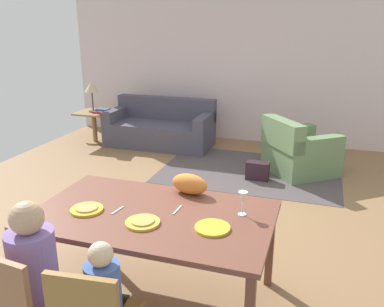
{
  "coord_description": "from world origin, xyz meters",
  "views": [
    {
      "loc": [
        1.28,
        -3.88,
        2.14
      ],
      "look_at": [
        0.05,
        -0.15,
        0.85
      ],
      "focal_mm": 37.94,
      "sensor_mm": 36.0,
      "label": 1
    }
  ],
  "objects_px": {
    "side_table": "(94,123)",
    "table_lamp": "(92,88)",
    "book_lower": "(100,112)",
    "book_upper": "(103,109)",
    "plate_near_man": "(87,209)",
    "plate_near_child": "(143,222)",
    "plate_near_woman": "(212,228)",
    "cat": "(190,184)",
    "couch": "(161,128)",
    "dining_chair_man": "(20,303)",
    "wine_glass": "(243,198)",
    "person_man": "(40,284)",
    "armchair": "(298,152)",
    "handbag": "(257,171)",
    "dining_table": "(153,221)"
  },
  "relations": [
    {
      "from": "dining_chair_man",
      "to": "book_upper",
      "type": "height_order",
      "value": "dining_chair_man"
    },
    {
      "from": "couch",
      "to": "armchair",
      "type": "distance_m",
      "value": 2.55
    },
    {
      "from": "couch",
      "to": "plate_near_child",
      "type": "bearing_deg",
      "value": -69.14
    },
    {
      "from": "couch",
      "to": "table_lamp",
      "type": "bearing_deg",
      "value": -167.82
    },
    {
      "from": "plate_near_man",
      "to": "wine_glass",
      "type": "height_order",
      "value": "wine_glass"
    },
    {
      "from": "dining_table",
      "to": "dining_chair_man",
      "type": "distance_m",
      "value": 1.05
    },
    {
      "from": "side_table",
      "to": "book_upper",
      "type": "xyz_separation_m",
      "value": [
        0.16,
        0.06,
        0.24
      ]
    },
    {
      "from": "table_lamp",
      "to": "book_upper",
      "type": "relative_size",
      "value": 2.45
    },
    {
      "from": "wine_glass",
      "to": "plate_near_child",
      "type": "bearing_deg",
      "value": -150.95
    },
    {
      "from": "table_lamp",
      "to": "armchair",
      "type": "bearing_deg",
      "value": -6.78
    },
    {
      "from": "dining_table",
      "to": "plate_near_man",
      "type": "relative_size",
      "value": 7.2
    },
    {
      "from": "plate_near_woman",
      "to": "plate_near_man",
      "type": "bearing_deg",
      "value": -178.84
    },
    {
      "from": "cat",
      "to": "book_upper",
      "type": "height_order",
      "value": "cat"
    },
    {
      "from": "cat",
      "to": "armchair",
      "type": "bearing_deg",
      "value": 86.7
    },
    {
      "from": "table_lamp",
      "to": "handbag",
      "type": "relative_size",
      "value": 1.69
    },
    {
      "from": "dining_table",
      "to": "handbag",
      "type": "distance_m",
      "value": 2.91
    },
    {
      "from": "plate_near_child",
      "to": "handbag",
      "type": "relative_size",
      "value": 0.78
    },
    {
      "from": "dining_table",
      "to": "table_lamp",
      "type": "distance_m",
      "value": 4.67
    },
    {
      "from": "person_man",
      "to": "book_lower",
      "type": "bearing_deg",
      "value": 115.88
    },
    {
      "from": "plate_near_man",
      "to": "plate_near_child",
      "type": "xyz_separation_m",
      "value": [
        0.5,
        -0.06,
        0.0
      ]
    },
    {
      "from": "plate_near_woman",
      "to": "armchair",
      "type": "relative_size",
      "value": 0.21
    },
    {
      "from": "couch",
      "to": "book_upper",
      "type": "height_order",
      "value": "couch"
    },
    {
      "from": "plate_near_child",
      "to": "table_lamp",
      "type": "height_order",
      "value": "table_lamp"
    },
    {
      "from": "cat",
      "to": "dining_chair_man",
      "type": "bearing_deg",
      "value": -105.56
    },
    {
      "from": "side_table",
      "to": "couch",
      "type": "bearing_deg",
      "value": 12.18
    },
    {
      "from": "side_table",
      "to": "table_lamp",
      "type": "height_order",
      "value": "table_lamp"
    },
    {
      "from": "wine_glass",
      "to": "side_table",
      "type": "xyz_separation_m",
      "value": [
        -3.43,
        3.55,
        -0.52
      ]
    },
    {
      "from": "cat",
      "to": "book_lower",
      "type": "xyz_separation_m",
      "value": [
        -2.77,
        3.25,
        -0.25
      ]
    },
    {
      "from": "wine_glass",
      "to": "book_lower",
      "type": "xyz_separation_m",
      "value": [
        -3.27,
        3.5,
        -0.3
      ]
    },
    {
      "from": "dining_chair_man",
      "to": "book_lower",
      "type": "relative_size",
      "value": 3.95
    },
    {
      "from": "armchair",
      "to": "side_table",
      "type": "xyz_separation_m",
      "value": [
        -3.65,
        0.43,
        0.06
      ]
    },
    {
      "from": "plate_near_child",
      "to": "side_table",
      "type": "distance_m",
      "value": 4.82
    },
    {
      "from": "cat",
      "to": "side_table",
      "type": "xyz_separation_m",
      "value": [
        -2.94,
        3.3,
        -0.47
      ]
    },
    {
      "from": "table_lamp",
      "to": "book_upper",
      "type": "distance_m",
      "value": 0.42
    },
    {
      "from": "dining_table",
      "to": "plate_near_woman",
      "type": "bearing_deg",
      "value": -11.42
    },
    {
      "from": "plate_near_woman",
      "to": "person_man",
      "type": "distance_m",
      "value": 1.19
    },
    {
      "from": "wine_glass",
      "to": "side_table",
      "type": "distance_m",
      "value": 4.97
    },
    {
      "from": "side_table",
      "to": "handbag",
      "type": "height_order",
      "value": "side_table"
    },
    {
      "from": "dining_chair_man",
      "to": "book_upper",
      "type": "bearing_deg",
      "value": 114.37
    },
    {
      "from": "person_man",
      "to": "couch",
      "type": "height_order",
      "value": "person_man"
    },
    {
      "from": "plate_near_man",
      "to": "plate_near_child",
      "type": "relative_size",
      "value": 1.0
    },
    {
      "from": "handbag",
      "to": "dining_chair_man",
      "type": "bearing_deg",
      "value": -102.98
    },
    {
      "from": "person_man",
      "to": "table_lamp",
      "type": "bearing_deg",
      "value": 117.28
    },
    {
      "from": "plate_near_woman",
      "to": "cat",
      "type": "relative_size",
      "value": 0.78
    },
    {
      "from": "book_lower",
      "to": "book_upper",
      "type": "height_order",
      "value": "book_upper"
    },
    {
      "from": "plate_near_man",
      "to": "table_lamp",
      "type": "xyz_separation_m",
      "value": [
        -2.29,
        3.85,
        0.24
      ]
    },
    {
      "from": "wine_glass",
      "to": "plate_near_woman",
      "type": "bearing_deg",
      "value": -118.65
    },
    {
      "from": "wine_glass",
      "to": "dining_chair_man",
      "type": "height_order",
      "value": "wine_glass"
    },
    {
      "from": "plate_near_man",
      "to": "plate_near_child",
      "type": "height_order",
      "value": "same"
    },
    {
      "from": "table_lamp",
      "to": "side_table",
      "type": "bearing_deg",
      "value": 0.0
    }
  ]
}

